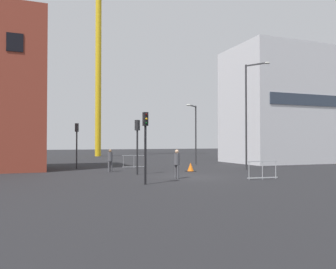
# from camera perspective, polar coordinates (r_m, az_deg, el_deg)

# --- Properties ---
(ground) EXTENTS (160.00, 160.00, 0.00)m
(ground) POSITION_cam_1_polar(r_m,az_deg,el_deg) (21.80, 3.83, -6.97)
(ground) COLOR black
(office_block) EXTENTS (13.45, 7.88, 11.99)m
(office_block) POSITION_cam_1_polar(r_m,az_deg,el_deg) (39.82, 19.49, 4.34)
(office_block) COLOR silver
(office_block) RESTS_ON ground
(construction_crane) EXTENTS (13.43, 9.56, 28.10)m
(construction_crane) POSITION_cam_1_polar(r_m,az_deg,el_deg) (56.03, -11.62, 15.02)
(construction_crane) COLOR gold
(construction_crane) RESTS_ON ground
(streetlamp_tall) EXTENTS (1.18, 1.72, 8.28)m
(streetlamp_tall) POSITION_cam_1_polar(r_m,az_deg,el_deg) (27.86, 13.16, 4.29)
(streetlamp_tall) COLOR #2D2D30
(streetlamp_tall) RESTS_ON ground
(streetlamp_short) EXTENTS (1.69, 1.59, 5.71)m
(streetlamp_short) POSITION_cam_1_polar(r_m,az_deg,el_deg) (33.48, 4.39, 1.09)
(streetlamp_short) COLOR #2D2D30
(streetlamp_short) RESTS_ON ground
(traffic_light_near) EXTENTS (0.33, 0.39, 3.71)m
(traffic_light_near) POSITION_cam_1_polar(r_m,az_deg,el_deg) (29.42, -14.79, -0.55)
(traffic_light_near) COLOR #2D2D30
(traffic_light_near) RESTS_ON ground
(traffic_light_far) EXTENTS (0.24, 0.37, 3.71)m
(traffic_light_far) POSITION_cam_1_polar(r_m,az_deg,el_deg) (17.83, -3.74, -0.18)
(traffic_light_far) COLOR black
(traffic_light_far) RESTS_ON ground
(traffic_light_island) EXTENTS (0.37, 0.36, 3.65)m
(traffic_light_island) POSITION_cam_1_polar(r_m,az_deg,el_deg) (23.25, -5.07, -0.51)
(traffic_light_island) COLOR #232326
(traffic_light_island) RESTS_ON ground
(pedestrian_walking) EXTENTS (0.34, 0.34, 1.64)m
(pedestrian_walking) POSITION_cam_1_polar(r_m,az_deg,el_deg) (25.55, -9.51, -3.98)
(pedestrian_walking) COLOR #4C4C51
(pedestrian_walking) RESTS_ON ground
(pedestrian_waiting) EXTENTS (0.34, 0.34, 1.72)m
(pedestrian_waiting) POSITION_cam_1_polar(r_m,az_deg,el_deg) (20.62, 1.46, -4.52)
(pedestrian_waiting) COLOR #4C4C51
(pedestrian_waiting) RESTS_ON ground
(safety_barrier_right_run) EXTENTS (1.93, 0.26, 1.08)m
(safety_barrier_right_run) POSITION_cam_1_polar(r_m,az_deg,el_deg) (20.93, 15.30, -5.63)
(safety_barrier_right_run) COLOR #B2B5BA
(safety_barrier_right_run) RESTS_ON ground
(safety_barrier_rear) EXTENTS (1.96, 0.30, 1.08)m
(safety_barrier_rear) POSITION_cam_1_polar(r_m,az_deg,el_deg) (29.20, -5.64, -4.40)
(safety_barrier_rear) COLOR gray
(safety_barrier_rear) RESTS_ON ground
(traffic_cone_by_barrier) EXTENTS (0.64, 0.64, 0.65)m
(traffic_cone_by_barrier) POSITION_cam_1_polar(r_m,az_deg,el_deg) (25.72, 3.74, -5.41)
(traffic_cone_by_barrier) COLOR black
(traffic_cone_by_barrier) RESTS_ON ground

